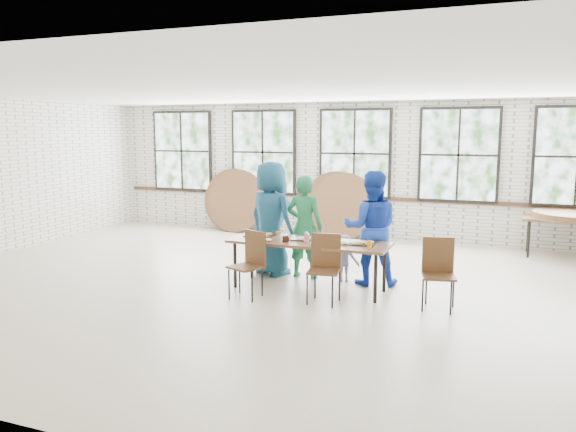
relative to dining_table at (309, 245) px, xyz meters
name	(u,v)px	position (x,y,z in m)	size (l,w,h in m)	color
room	(355,156)	(-0.46, 4.35, 1.14)	(12.00, 12.00, 12.00)	beige
dining_table	(309,245)	(0.00, 0.00, 0.00)	(2.41, 0.82, 0.74)	brown
chair_near_left	(251,259)	(-0.66, -0.64, -0.13)	(0.55, 0.54, 0.95)	#54341C
chair_near_right	(325,262)	(0.40, -0.47, -0.13)	(0.48, 0.46, 0.95)	#54341C
chair_spare	(438,267)	(1.90, -0.18, -0.13)	(0.50, 0.49, 0.95)	#54341C
adult_teal	(271,218)	(-0.89, 0.65, 0.25)	(0.92, 0.60, 1.88)	navy
adult_green	(305,227)	(-0.30, 0.65, 0.15)	(0.61, 0.40, 1.67)	#1F7546
toddler	(344,258)	(0.37, 0.65, -0.31)	(0.48, 0.28, 0.75)	#1B143F
adult_blue	(371,228)	(0.79, 0.65, 0.20)	(0.86, 0.67, 1.77)	#1A3EB9
storage_table	(575,222)	(3.92, 3.83, 0.00)	(1.84, 0.84, 0.74)	brown
tabletop_clutter	(313,240)	(0.09, -0.04, 0.08)	(2.07, 0.65, 0.11)	black
round_tops_stacked	(575,216)	(3.92, 3.83, 0.12)	(1.50, 1.50, 0.13)	brown
round_tops_leaning	(285,203)	(-2.03, 4.14, 0.05)	(4.26, 0.48, 1.48)	brown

